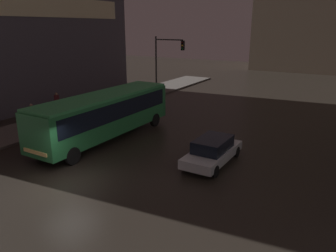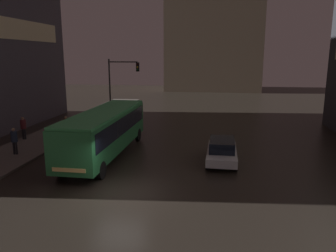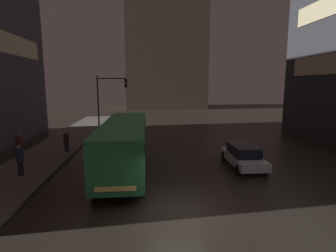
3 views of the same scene
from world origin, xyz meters
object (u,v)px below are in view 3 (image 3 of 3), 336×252
(pedestrian_near, at_px, (19,143))
(pedestrian_mid, at_px, (20,157))
(bus_near, at_px, (125,140))
(traffic_light_main, at_px, (108,95))
(car_taxi, at_px, (243,156))
(pedestrian_far, at_px, (66,139))

(pedestrian_near, relative_size, pedestrian_mid, 0.99)
(bus_near, xyz_separation_m, traffic_light_main, (-2.57, 12.21, 2.39))
(car_taxi, relative_size, pedestrian_near, 2.53)
(car_taxi, bearing_deg, pedestrian_mid, 4.70)
(pedestrian_far, height_order, traffic_light_main, traffic_light_main)
(pedestrian_near, bearing_deg, car_taxi, 155.85)
(pedestrian_near, relative_size, pedestrian_far, 1.09)
(pedestrian_far, bearing_deg, pedestrian_mid, 107.84)
(car_taxi, relative_size, pedestrian_mid, 2.51)
(pedestrian_near, bearing_deg, bus_near, 146.94)
(pedestrian_mid, bearing_deg, pedestrian_far, -140.14)
(bus_near, xyz_separation_m, pedestrian_near, (-7.75, 2.80, -0.66))
(traffic_light_main, bearing_deg, bus_near, -78.10)
(car_taxi, distance_m, pedestrian_near, 15.81)
(bus_near, height_order, car_taxi, bus_near)
(car_taxi, distance_m, pedestrian_mid, 13.81)
(bus_near, bearing_deg, car_taxi, 178.98)
(pedestrian_far, xyz_separation_m, traffic_light_main, (2.35, 7.82, 3.15))
(pedestrian_far, bearing_deg, bus_near, 167.35)
(pedestrian_far, bearing_deg, pedestrian_near, 58.49)
(bus_near, distance_m, traffic_light_main, 12.70)
(pedestrian_near, bearing_deg, pedestrian_mid, 101.02)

